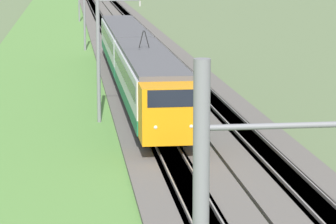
{
  "coord_description": "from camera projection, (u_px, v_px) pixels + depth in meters",
  "views": [
    {
      "loc": [
        -3.73,
        4.68,
        9.64
      ],
      "look_at": [
        33.41,
        0.0,
        2.2
      ],
      "focal_mm": 85.0,
      "sensor_mm": 36.0,
      "label": 1
    }
  ],
  "objects": [
    {
      "name": "ballast_main",
      "position": [
        138.0,
        95.0,
        54.71
      ],
      "size": [
        240.0,
        4.4,
        0.3
      ],
      "color": "#605B56",
      "rests_on": "ground"
    },
    {
      "name": "grass_verge",
      "position": [
        54.0,
        98.0,
        54.03
      ],
      "size": [
        240.0,
        12.46,
        0.12
      ],
      "color": "#5B8E42",
      "rests_on": "ground"
    },
    {
      "name": "ballast_adjacent",
      "position": [
        203.0,
        93.0,
        55.27
      ],
      "size": [
        240.0,
        4.4,
        0.3
      ],
      "color": "#605B56",
      "rests_on": "ground"
    },
    {
      "name": "catenary_mast_far",
      "position": [
        85.0,
        11.0,
        79.39
      ],
      "size": [
        0.22,
        2.56,
        7.79
      ],
      "color": "slate",
      "rests_on": "ground"
    },
    {
      "name": "passenger_train",
      "position": [
        135.0,
        59.0,
        56.45
      ],
      "size": [
        41.15,
        3.01,
        5.0
      ],
      "rotation": [
        0.0,
        0.0,
        3.14
      ],
      "color": "orange",
      "rests_on": "ground"
    },
    {
      "name": "catenary_mast_mid",
      "position": [
        99.0,
        53.0,
        45.12
      ],
      "size": [
        0.22,
        2.56,
        8.0
      ],
      "color": "slate",
      "rests_on": "ground"
    },
    {
      "name": "track_main",
      "position": [
        138.0,
        94.0,
        54.71
      ],
      "size": [
        240.0,
        1.57,
        0.45
      ],
      "color": "#4C4238",
      "rests_on": "ground"
    },
    {
      "name": "track_adjacent",
      "position": [
        203.0,
        93.0,
        55.27
      ],
      "size": [
        240.0,
        1.57,
        0.45
      ],
      "color": "#4C4238",
      "rests_on": "ground"
    }
  ]
}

